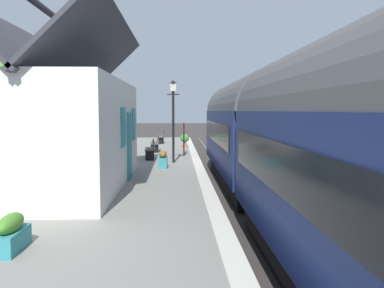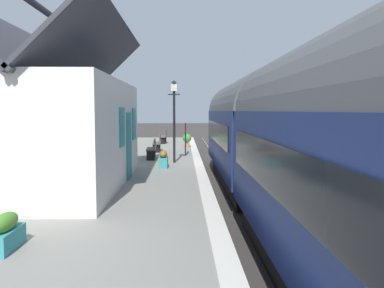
# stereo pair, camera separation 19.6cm
# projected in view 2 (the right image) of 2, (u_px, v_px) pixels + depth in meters

# --- Properties ---
(ground_plane) EXTENTS (160.00, 160.00, 0.00)m
(ground_plane) POSITION_uv_depth(u_px,v_px,m) (226.00, 183.00, 17.06)
(ground_plane) COLOR #383330
(platform) EXTENTS (32.00, 5.78, 0.85)m
(platform) POSITION_uv_depth(u_px,v_px,m) (133.00, 173.00, 16.94)
(platform) COLOR gray
(platform) RESTS_ON ground
(platform_edge_coping) EXTENTS (32.00, 0.36, 0.02)m
(platform_edge_coping) POSITION_uv_depth(u_px,v_px,m) (198.00, 163.00, 16.96)
(platform_edge_coping) COLOR beige
(platform_edge_coping) RESTS_ON platform
(rail_near) EXTENTS (52.00, 0.08, 0.14)m
(rail_near) POSITION_uv_depth(u_px,v_px,m) (265.00, 181.00, 17.09)
(rail_near) COLOR gray
(rail_near) RESTS_ON ground
(rail_far) EXTENTS (52.00, 0.08, 0.14)m
(rail_far) POSITION_uv_depth(u_px,v_px,m) (231.00, 181.00, 17.06)
(rail_far) COLOR gray
(rail_far) RESTS_ON ground
(train) EXTENTS (20.56, 2.73, 4.32)m
(train) POSITION_uv_depth(u_px,v_px,m) (278.00, 139.00, 11.61)
(train) COLOR black
(train) RESTS_ON ground
(station_building) EXTENTS (7.94, 3.48, 5.60)m
(station_building) POSITION_uv_depth(u_px,v_px,m) (67.00, 128.00, 11.75)
(station_building) COLOR white
(station_building) RESTS_ON platform
(bench_near_building) EXTENTS (1.41, 0.46, 0.88)m
(bench_near_building) POSITION_uv_depth(u_px,v_px,m) (158.00, 143.00, 21.53)
(bench_near_building) COLOR brown
(bench_near_building) RESTS_ON platform
(bench_by_lamp) EXTENTS (1.42, 0.49, 0.88)m
(bench_by_lamp) POSITION_uv_depth(u_px,v_px,m) (153.00, 148.00, 18.25)
(bench_by_lamp) COLOR brown
(bench_by_lamp) RESTS_ON platform
(bench_mid_platform) EXTENTS (1.41, 0.47, 0.88)m
(bench_mid_platform) POSITION_uv_depth(u_px,v_px,m) (164.00, 136.00, 26.92)
(bench_mid_platform) COLOR brown
(bench_mid_platform) RESTS_ON platform
(planter_corner_building) EXTENTS (0.52, 0.52, 0.79)m
(planter_corner_building) POSITION_uv_depth(u_px,v_px,m) (187.00, 140.00, 24.18)
(planter_corner_building) COLOR #9E5138
(planter_corner_building) RESTS_ON platform
(planter_under_sign) EXTENTS (0.86, 0.32, 0.58)m
(planter_under_sign) POSITION_uv_depth(u_px,v_px,m) (5.00, 232.00, 6.35)
(planter_under_sign) COLOR teal
(planter_under_sign) RESTS_ON platform
(planter_edge_near) EXTENTS (0.87, 0.32, 0.65)m
(planter_edge_near) POSITION_uv_depth(u_px,v_px,m) (163.00, 159.00, 15.59)
(planter_edge_near) COLOR teal
(planter_edge_near) RESTS_ON platform
(lamp_post_platform) EXTENTS (0.32, 0.50, 3.40)m
(lamp_post_platform) POSITION_uv_depth(u_px,v_px,m) (174.00, 105.00, 16.80)
(lamp_post_platform) COLOR black
(lamp_post_platform) RESTS_ON platform
(station_sign_board) EXTENTS (0.96, 0.06, 1.57)m
(station_sign_board) POSITION_uv_depth(u_px,v_px,m) (185.00, 131.00, 19.84)
(station_sign_board) COLOR black
(station_sign_board) RESTS_ON platform
(tree_far_right) EXTENTS (4.28, 4.57, 6.42)m
(tree_far_right) POSITION_uv_depth(u_px,v_px,m) (10.00, 87.00, 24.13)
(tree_far_right) COLOR #4C3828
(tree_far_right) RESTS_ON ground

